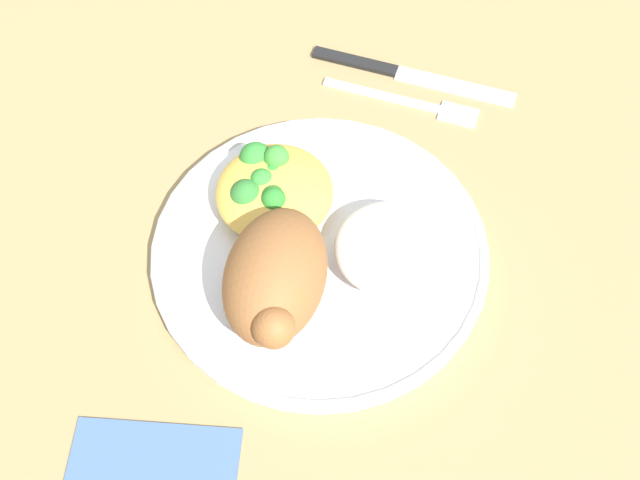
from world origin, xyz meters
The scene contains 7 objects.
ground_plane centered at (0.00, 0.00, 0.00)m, with size 2.00×2.00×0.00m, color #A08253.
plate centered at (0.00, 0.00, 0.01)m, with size 0.27×0.27×0.02m.
roasted_chicken centered at (0.05, -0.02, 0.05)m, with size 0.12×0.07×0.07m.
rice_pile centered at (0.00, 0.06, 0.03)m, with size 0.08×0.09×0.03m, color white.
mac_cheese_with_broccoli centered at (-0.03, -0.05, 0.03)m, with size 0.09×0.09×0.04m.
fork centered at (-0.17, 0.04, 0.00)m, with size 0.03×0.14×0.01m.
knife centered at (-0.21, 0.03, 0.00)m, with size 0.04×0.19×0.01m.
Camera 1 is at (0.34, 0.07, 0.57)m, focal length 47.28 mm.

